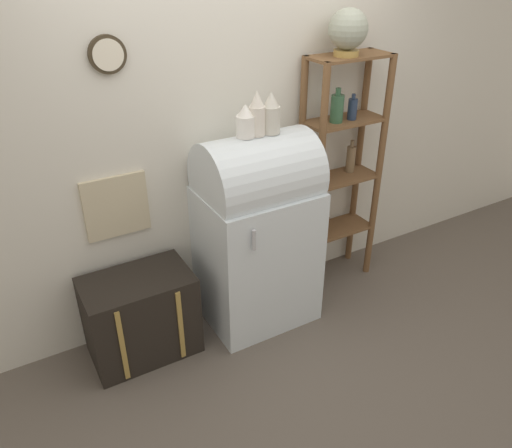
# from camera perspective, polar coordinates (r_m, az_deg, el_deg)

# --- Properties ---
(ground_plane) EXTENTS (12.00, 12.00, 0.00)m
(ground_plane) POSITION_cam_1_polar(r_m,az_deg,el_deg) (3.58, 2.27, -12.29)
(ground_plane) COLOR #60564C
(wall_back) EXTENTS (7.00, 0.09, 2.70)m
(wall_back) POSITION_cam_1_polar(r_m,az_deg,el_deg) (3.33, -2.67, 11.36)
(wall_back) COLOR silver
(wall_back) RESTS_ON ground_plane
(refrigerator) EXTENTS (0.74, 0.61, 1.37)m
(refrigerator) POSITION_cam_1_polar(r_m,az_deg,el_deg) (3.35, 0.15, -0.73)
(refrigerator) COLOR silver
(refrigerator) RESTS_ON ground_plane
(suitcase_trunk) EXTENTS (0.68, 0.44, 0.58)m
(suitcase_trunk) POSITION_cam_1_polar(r_m,az_deg,el_deg) (3.35, -13.02, -10.19)
(suitcase_trunk) COLOR black
(suitcase_trunk) RESTS_ON ground_plane
(shelf_unit) EXTENTS (0.60, 0.29, 1.74)m
(shelf_unit) POSITION_cam_1_polar(r_m,az_deg,el_deg) (3.72, 9.61, 6.81)
(shelf_unit) COLOR brown
(shelf_unit) RESTS_ON ground_plane
(globe) EXTENTS (0.25, 0.25, 0.29)m
(globe) POSITION_cam_1_polar(r_m,az_deg,el_deg) (3.43, 10.47, 20.94)
(globe) COLOR #AD8942
(globe) RESTS_ON shelf_unit
(vase_left) EXTENTS (0.12, 0.12, 0.20)m
(vase_left) POSITION_cam_1_polar(r_m,az_deg,el_deg) (3.02, -1.22, 11.59)
(vase_left) COLOR white
(vase_left) RESTS_ON refrigerator
(vase_center) EXTENTS (0.10, 0.10, 0.27)m
(vase_center) POSITION_cam_1_polar(r_m,az_deg,el_deg) (3.03, 0.03, 12.36)
(vase_center) COLOR silver
(vase_center) RESTS_ON refrigerator
(vase_right) EXTENTS (0.11, 0.11, 0.25)m
(vase_right) POSITION_cam_1_polar(r_m,az_deg,el_deg) (3.08, 1.72, 12.45)
(vase_right) COLOR beige
(vase_right) RESTS_ON refrigerator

